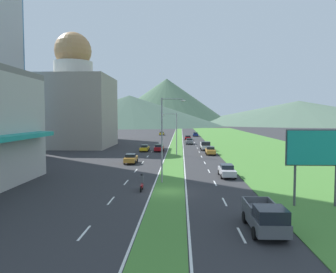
# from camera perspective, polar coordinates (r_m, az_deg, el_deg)

# --- Properties ---
(ground_plane) EXTENTS (600.00, 600.00, 0.00)m
(ground_plane) POSITION_cam_1_polar(r_m,az_deg,el_deg) (33.54, 0.14, -9.59)
(ground_plane) COLOR #2D2D30
(grass_median) EXTENTS (3.20, 240.00, 0.06)m
(grass_median) POSITION_cam_1_polar(r_m,az_deg,el_deg) (92.96, 1.51, -1.15)
(grass_median) COLOR #477F33
(grass_median) RESTS_ON ground_plane
(grass_verge_right) EXTENTS (24.00, 240.00, 0.06)m
(grass_verge_right) POSITION_cam_1_polar(r_m,az_deg,el_deg) (94.96, 14.04, -1.15)
(grass_verge_right) COLOR #477F33
(grass_verge_right) RESTS_ON ground_plane
(lane_dash_left_1) EXTENTS (0.16, 2.80, 0.01)m
(lane_dash_left_1) POSITION_cam_1_polar(r_m,az_deg,el_deg) (23.08, -14.29, -15.84)
(lane_dash_left_1) COLOR silver
(lane_dash_left_1) RESTS_ON ground_plane
(lane_dash_left_2) EXTENTS (0.16, 2.80, 0.01)m
(lane_dash_left_2) POSITION_cam_1_polar(r_m,az_deg,el_deg) (30.69, -9.85, -10.88)
(lane_dash_left_2) COLOR silver
(lane_dash_left_2) RESTS_ON ground_plane
(lane_dash_left_3) EXTENTS (0.16, 2.80, 0.01)m
(lane_dash_left_3) POSITION_cam_1_polar(r_m,az_deg,el_deg) (38.55, -7.27, -7.88)
(lane_dash_left_3) COLOR silver
(lane_dash_left_3) RESTS_ON ground_plane
(lane_dash_left_4) EXTENTS (0.16, 2.80, 0.01)m
(lane_dash_left_4) POSITION_cam_1_polar(r_m,az_deg,el_deg) (46.53, -5.59, -5.90)
(lane_dash_left_4) COLOR silver
(lane_dash_left_4) RESTS_ON ground_plane
(lane_dash_left_5) EXTENTS (0.16, 2.80, 0.01)m
(lane_dash_left_5) POSITION_cam_1_polar(r_m,az_deg,el_deg) (54.58, -4.41, -4.49)
(lane_dash_left_5) COLOR silver
(lane_dash_left_5) RESTS_ON ground_plane
(lane_dash_left_6) EXTENTS (0.16, 2.80, 0.01)m
(lane_dash_left_6) POSITION_cam_1_polar(r_m,az_deg,el_deg) (62.67, -3.54, -3.45)
(lane_dash_left_6) COLOR silver
(lane_dash_left_6) RESTS_ON ground_plane
(lane_dash_left_7) EXTENTS (0.16, 2.80, 0.01)m
(lane_dash_left_7) POSITION_cam_1_polar(r_m,az_deg,el_deg) (70.78, -2.86, -2.64)
(lane_dash_left_7) COLOR silver
(lane_dash_left_7) RESTS_ON ground_plane
(lane_dash_left_8) EXTENTS (0.16, 2.80, 0.01)m
(lane_dash_left_8) POSITION_cam_1_polar(r_m,az_deg,el_deg) (78.92, -2.33, -2.00)
(lane_dash_left_8) COLOR silver
(lane_dash_left_8) RESTS_ON ground_plane
(lane_dash_left_9) EXTENTS (0.16, 2.80, 0.01)m
(lane_dash_left_9) POSITION_cam_1_polar(r_m,az_deg,el_deg) (87.07, -1.90, -1.48)
(lane_dash_left_9) COLOR silver
(lane_dash_left_9) RESTS_ON ground_plane
(lane_dash_left_10) EXTENTS (0.16, 2.80, 0.01)m
(lane_dash_left_10) POSITION_cam_1_polar(r_m,az_deg,el_deg) (95.22, -1.54, -1.05)
(lane_dash_left_10) COLOR silver
(lane_dash_left_10) RESTS_ON ground_plane
(lane_dash_right_1) EXTENTS (0.16, 2.80, 0.01)m
(lane_dash_right_1) POSITION_cam_1_polar(r_m,az_deg,el_deg) (22.54, 12.59, -16.29)
(lane_dash_right_1) COLOR silver
(lane_dash_right_1) RESTS_ON ground_plane
(lane_dash_right_2) EXTENTS (0.16, 2.80, 0.01)m
(lane_dash_right_2) POSITION_cam_1_polar(r_m,az_deg,el_deg) (30.29, 9.76, -11.07)
(lane_dash_right_2) COLOR silver
(lane_dash_right_2) RESTS_ON ground_plane
(lane_dash_right_3) EXTENTS (0.16, 2.80, 0.01)m
(lane_dash_right_3) POSITION_cam_1_polar(r_m,az_deg,el_deg) (38.23, 8.14, -7.99)
(lane_dash_right_3) COLOR silver
(lane_dash_right_3) RESTS_ON ground_plane
(lane_dash_right_4) EXTENTS (0.16, 2.80, 0.01)m
(lane_dash_right_4) POSITION_cam_1_polar(r_m,az_deg,el_deg) (46.27, 7.10, -5.96)
(lane_dash_right_4) COLOR silver
(lane_dash_right_4) RESTS_ON ground_plane
(lane_dash_right_5) EXTENTS (0.16, 2.80, 0.01)m
(lane_dash_right_5) POSITION_cam_1_polar(r_m,az_deg,el_deg) (54.35, 6.37, -4.54)
(lane_dash_right_5) COLOR silver
(lane_dash_right_5) RESTS_ON ground_plane
(lane_dash_right_6) EXTENTS (0.16, 2.80, 0.01)m
(lane_dash_right_6) POSITION_cam_1_polar(r_m,az_deg,el_deg) (62.47, 5.83, -3.48)
(lane_dash_right_6) COLOR silver
(lane_dash_right_6) RESTS_ON ground_plane
(lane_dash_right_7) EXTENTS (0.16, 2.80, 0.01)m
(lane_dash_right_7) POSITION_cam_1_polar(r_m,az_deg,el_deg) (70.61, 5.42, -2.67)
(lane_dash_right_7) COLOR silver
(lane_dash_right_7) RESTS_ON ground_plane
(lane_dash_right_8) EXTENTS (0.16, 2.80, 0.01)m
(lane_dash_right_8) POSITION_cam_1_polar(r_m,az_deg,el_deg) (78.76, 5.09, -2.02)
(lane_dash_right_8) COLOR silver
(lane_dash_right_8) RESTS_ON ground_plane
(lane_dash_right_9) EXTENTS (0.16, 2.80, 0.01)m
(lane_dash_right_9) POSITION_cam_1_polar(r_m,az_deg,el_deg) (86.92, 4.82, -1.50)
(lane_dash_right_9) COLOR silver
(lane_dash_right_9) RESTS_ON ground_plane
(lane_dash_right_10) EXTENTS (0.16, 2.80, 0.01)m
(lane_dash_right_10) POSITION_cam_1_polar(r_m,az_deg,el_deg) (95.10, 4.60, -1.07)
(lane_dash_right_10) COLOR silver
(lane_dash_right_10) RESTS_ON ground_plane
(edge_line_median_left) EXTENTS (0.16, 240.00, 0.01)m
(edge_line_median_left) POSITION_cam_1_polar(r_m,az_deg,el_deg) (93.00, 0.43, -1.16)
(edge_line_median_left) COLOR silver
(edge_line_median_left) RESTS_ON ground_plane
(edge_line_median_right) EXTENTS (0.16, 240.00, 0.01)m
(edge_line_median_right) POSITION_cam_1_polar(r_m,az_deg,el_deg) (92.96, 2.59, -1.16)
(edge_line_median_right) COLOR silver
(edge_line_median_right) RESTS_ON ground_plane
(domed_building) EXTENTS (18.16, 18.16, 28.09)m
(domed_building) POSITION_cam_1_polar(r_m,az_deg,el_deg) (85.08, -15.97, 5.51)
(domed_building) COLOR #9E9384
(domed_building) RESTS_ON ground_plane
(midrise_colored) EXTENTS (14.84, 14.84, 18.36)m
(midrise_colored) POSITION_cam_1_polar(r_m,az_deg,el_deg) (107.03, -13.98, 4.27)
(midrise_colored) COLOR #B7B2A8
(midrise_colored) RESTS_ON ground_plane
(hill_far_left) EXTENTS (148.39, 148.39, 24.08)m
(hill_far_left) POSITION_cam_1_polar(r_m,az_deg,el_deg) (264.47, -6.68, 4.47)
(hill_far_left) COLOR #3D5647
(hill_far_left) RESTS_ON ground_plane
(hill_far_center) EXTENTS (129.11, 129.11, 44.97)m
(hill_far_center) POSITION_cam_1_polar(r_m,az_deg,el_deg) (330.40, -0.24, 6.12)
(hill_far_center) COLOR #47664C
(hill_far_center) RESTS_ON ground_plane
(hill_far_right) EXTENTS (230.47, 230.47, 22.60)m
(hill_far_right) POSITION_cam_1_polar(r_m,az_deg,el_deg) (346.11, 21.68, 3.90)
(hill_far_right) COLOR #516B56
(hill_far_right) RESTS_ON ground_plane
(street_lamp_near) EXTENTS (2.78, 0.28, 9.70)m
(street_lamp_near) POSITION_cam_1_polar(r_m,az_deg,el_deg) (37.30, -0.63, 0.34)
(street_lamp_near) COLOR #99999E
(street_lamp_near) RESTS_ON ground_plane
(street_lamp_mid) EXTENTS (3.02, 0.48, 8.20)m
(street_lamp_mid) POSITION_cam_1_polar(r_m,az_deg,el_deg) (63.91, 1.18, 1.00)
(street_lamp_mid) COLOR #99999E
(street_lamp_mid) RESTS_ON ground_plane
(billboard_roadside) EXTENTS (5.05, 0.28, 6.52)m
(billboard_roadside) POSITION_cam_1_polar(r_m,az_deg,el_deg) (30.13, 24.30, -2.25)
(billboard_roadside) COLOR #4C4C51
(billboard_roadside) RESTS_ON ground_plane
(car_0) EXTENTS (1.95, 4.67, 1.51)m
(car_0) POSITION_cam_1_polar(r_m,az_deg,el_deg) (124.84, 4.78, 0.38)
(car_0) COLOR navy
(car_0) RESTS_ON ground_plane
(car_1) EXTENTS (1.97, 4.75, 1.39)m
(car_1) POSITION_cam_1_polar(r_m,az_deg,el_deg) (132.64, -1.09, 0.56)
(car_1) COLOR yellow
(car_1) RESTS_ON ground_plane
(car_2) EXTENTS (1.86, 4.75, 1.43)m
(car_2) POSITION_cam_1_polar(r_m,az_deg,el_deg) (71.74, -4.06, -1.98)
(car_2) COLOR yellow
(car_2) RESTS_ON ground_plane
(car_3) EXTENTS (1.86, 4.57, 1.57)m
(car_3) POSITION_cam_1_polar(r_m,az_deg,el_deg) (65.93, 7.34, -2.43)
(car_3) COLOR #C6842D
(car_3) RESTS_ON ground_plane
(car_4) EXTENTS (1.93, 4.03, 1.57)m
(car_4) POSITION_cam_1_polar(r_m,az_deg,el_deg) (89.78, 3.71, -0.83)
(car_4) COLOR slate
(car_4) RESTS_ON ground_plane
(car_5) EXTENTS (2.03, 4.08, 1.42)m
(car_5) POSITION_cam_1_polar(r_m,az_deg,el_deg) (106.09, 3.46, -0.19)
(car_5) COLOR maroon
(car_5) RESTS_ON ground_plane
(car_6) EXTENTS (2.03, 4.62, 1.52)m
(car_6) POSITION_cam_1_polar(r_m,az_deg,el_deg) (71.29, -1.55, -1.97)
(car_6) COLOR maroon
(car_6) RESTS_ON ground_plane
(car_7) EXTENTS (1.88, 4.71, 1.54)m
(car_7) POSITION_cam_1_polar(r_m,az_deg,el_deg) (42.32, 10.15, -5.82)
(car_7) COLOR #B2B2B7
(car_7) RESTS_ON ground_plane
(car_8) EXTENTS (1.90, 4.11, 1.55)m
(car_8) POSITION_cam_1_polar(r_m,az_deg,el_deg) (53.60, -6.45, -3.81)
(car_8) COLOR #C6842D
(car_8) RESTS_ON ground_plane
(pickup_truck_0) EXTENTS (2.18, 5.40, 2.00)m
(pickup_truck_0) POSITION_cam_1_polar(r_m,az_deg,el_deg) (23.09, 16.50, -13.32)
(pickup_truck_0) COLOR #515459
(pickup_truck_0) RESTS_ON ground_plane
(pickup_truck_1) EXTENTS (2.18, 5.40, 2.00)m
(pickup_truck_1) POSITION_cam_1_polar(r_m,az_deg,el_deg) (74.41, 6.49, -1.60)
(pickup_truck_1) COLOR silver
(pickup_truck_1) RESTS_ON ground_plane
(motorcycle_rider) EXTENTS (0.36, 2.00, 1.80)m
(motorcycle_rider) POSITION_cam_1_polar(r_m,az_deg,el_deg) (34.04, -4.59, -8.12)
(motorcycle_rider) COLOR black
(motorcycle_rider) RESTS_ON ground_plane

